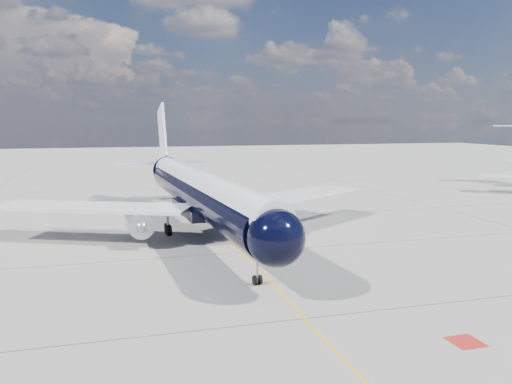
% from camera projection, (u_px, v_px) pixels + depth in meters
% --- Properties ---
extents(ground, '(320.00, 320.00, 0.00)m').
position_uv_depth(ground, '(203.00, 212.00, 61.71)').
color(ground, gray).
rests_on(ground, ground).
extents(taxiway_centerline, '(0.16, 160.00, 0.01)m').
position_uv_depth(taxiway_centerline, '(210.00, 219.00, 56.94)').
color(taxiway_centerline, '#F1A80C').
rests_on(taxiway_centerline, ground).
extents(red_marking, '(1.60, 1.60, 0.01)m').
position_uv_depth(red_marking, '(466.00, 342.00, 25.34)').
color(red_marking, maroon).
rests_on(red_marking, ground).
extents(main_airliner, '(38.64, 47.17, 13.62)m').
position_uv_depth(main_airliner, '(198.00, 191.00, 49.60)').
color(main_airliner, black).
rests_on(main_airliner, ground).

